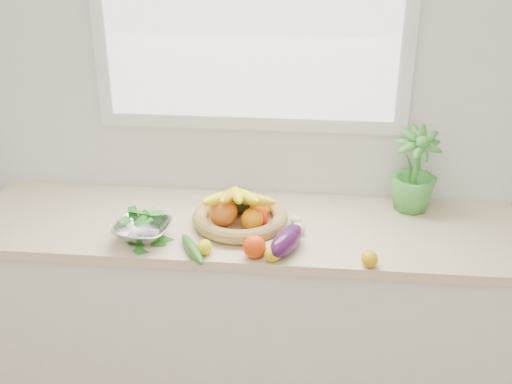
# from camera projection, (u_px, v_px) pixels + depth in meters

# --- Properties ---
(back_wall) EXTENTS (4.50, 0.02, 2.70)m
(back_wall) POSITION_uv_depth(u_px,v_px,m) (252.00, 94.00, 2.68)
(back_wall) COLOR white
(back_wall) RESTS_ON ground
(counter_cabinet) EXTENTS (2.20, 0.58, 0.86)m
(counter_cabinet) POSITION_uv_depth(u_px,v_px,m) (245.00, 317.00, 2.81)
(counter_cabinet) COLOR silver
(counter_cabinet) RESTS_ON ground
(countertop) EXTENTS (2.24, 0.62, 0.04)m
(countertop) POSITION_uv_depth(u_px,v_px,m) (244.00, 227.00, 2.62)
(countertop) COLOR beige
(countertop) RESTS_ON counter_cabinet
(orange_loose) EXTENTS (0.11, 0.11, 0.09)m
(orange_loose) POSITION_uv_depth(u_px,v_px,m) (254.00, 247.00, 2.35)
(orange_loose) COLOR #E03A07
(orange_loose) RESTS_ON countertop
(lemon_a) EXTENTS (0.06, 0.07, 0.06)m
(lemon_a) POSITION_uv_depth(u_px,v_px,m) (205.00, 247.00, 2.38)
(lemon_a) COLOR #D6CC0B
(lemon_a) RESTS_ON countertop
(lemon_b) EXTENTS (0.09, 0.09, 0.06)m
(lemon_b) POSITION_uv_depth(u_px,v_px,m) (273.00, 254.00, 2.33)
(lemon_b) COLOR gold
(lemon_b) RESTS_ON countertop
(lemon_c) EXTENTS (0.08, 0.09, 0.06)m
(lemon_c) POSITION_uv_depth(u_px,v_px,m) (369.00, 259.00, 2.30)
(lemon_c) COLOR #D1990B
(lemon_c) RESTS_ON countertop
(apple) EXTENTS (0.09, 0.09, 0.09)m
(apple) POSITION_uv_depth(u_px,v_px,m) (257.00, 220.00, 2.54)
(apple) COLOR red
(apple) RESTS_ON countertop
(ginger) EXTENTS (0.10, 0.10, 0.03)m
(ginger) POSITION_uv_depth(u_px,v_px,m) (271.00, 247.00, 2.40)
(ginger) COLOR tan
(ginger) RESTS_ON countertop
(garlic_a) EXTENTS (0.07, 0.07, 0.05)m
(garlic_a) POSITION_uv_depth(u_px,v_px,m) (299.00, 228.00, 2.51)
(garlic_a) COLOR beige
(garlic_a) RESTS_ON countertop
(garlic_b) EXTENTS (0.06, 0.06, 0.04)m
(garlic_b) POSITION_uv_depth(u_px,v_px,m) (296.00, 220.00, 2.58)
(garlic_b) COLOR white
(garlic_b) RESTS_ON countertop
(garlic_c) EXTENTS (0.06, 0.06, 0.04)m
(garlic_c) POSITION_uv_depth(u_px,v_px,m) (294.00, 234.00, 2.48)
(garlic_c) COLOR silver
(garlic_c) RESTS_ON countertop
(eggplant) EXTENTS (0.16, 0.24, 0.09)m
(eggplant) POSITION_uv_depth(u_px,v_px,m) (287.00, 241.00, 2.39)
(eggplant) COLOR #350F39
(eggplant) RESTS_ON countertop
(cucumber) EXTENTS (0.15, 0.22, 0.04)m
(cucumber) POSITION_uv_depth(u_px,v_px,m) (192.00, 249.00, 2.38)
(cucumber) COLOR #265B1A
(cucumber) RESTS_ON countertop
(radish) EXTENTS (0.03, 0.03, 0.03)m
(radish) POSITION_uv_depth(u_px,v_px,m) (253.00, 247.00, 2.40)
(radish) COLOR #BF1743
(radish) RESTS_ON countertop
(potted_herb) EXTENTS (0.23, 0.23, 0.35)m
(potted_herb) POSITION_uv_depth(u_px,v_px,m) (415.00, 170.00, 2.64)
(potted_herb) COLOR green
(potted_herb) RESTS_ON countertop
(fruit_basket) EXTENTS (0.45, 0.45, 0.19)m
(fruit_basket) POSITION_uv_depth(u_px,v_px,m) (239.00, 212.00, 2.57)
(fruit_basket) COLOR tan
(fruit_basket) RESTS_ON countertop
(colander_with_spinach) EXTENTS (0.24, 0.24, 0.12)m
(colander_with_spinach) POSITION_uv_depth(u_px,v_px,m) (142.00, 226.00, 2.46)
(colander_with_spinach) COLOR silver
(colander_with_spinach) RESTS_ON countertop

